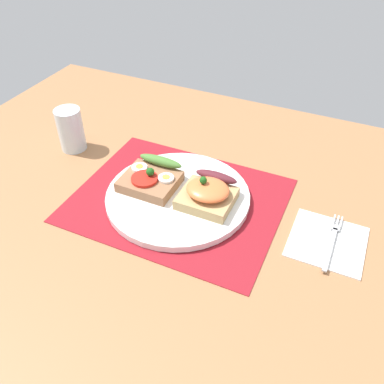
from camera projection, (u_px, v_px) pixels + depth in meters
The scene contains 8 objects.
ground_plane at pixel (178, 206), 80.94cm from camera, with size 120.00×90.00×3.20cm, color #A26D44.
placemat at pixel (178, 200), 79.82cm from camera, with size 39.44×31.47×0.30cm, color maroon.
plate at pixel (178, 196), 79.29cm from camera, with size 27.73×27.73×1.33cm, color white.
sandwich_egg_tomato at pixel (150, 179), 80.04cm from camera, with size 10.61×10.70×4.28cm.
sandwich_salmon at pixel (207, 194), 75.69cm from camera, with size 9.83×10.32×5.76cm.
napkin at pixel (327, 241), 71.18cm from camera, with size 12.71×12.68×0.60cm, color white.
fork at pixel (332, 240), 70.80cm from camera, with size 1.62×14.16×0.32cm.
drinking_glass at pixel (71, 130), 90.80cm from camera, with size 5.68×5.68×9.67cm, color silver.
Camera 1 is at (27.53, -53.63, 52.55)cm, focal length 38.42 mm.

